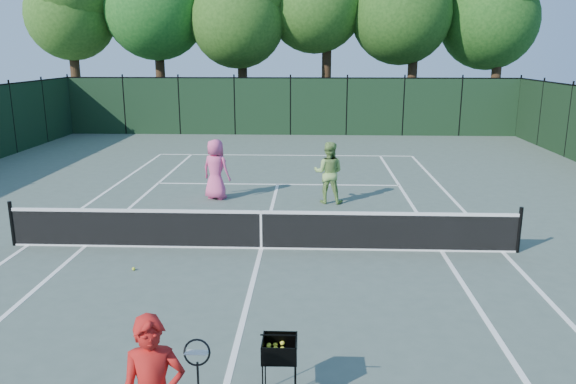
{
  "coord_description": "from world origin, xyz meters",
  "views": [
    {
      "loc": [
        1.12,
        -12.16,
        4.42
      ],
      "look_at": [
        0.57,
        1.0,
        1.1
      ],
      "focal_mm": 35.0,
      "sensor_mm": 36.0,
      "label": 1
    }
  ],
  "objects_px": {
    "player_green": "(329,173)",
    "ball_hopper": "(280,349)",
    "loose_ball_midcourt": "(134,269)",
    "player_pink": "(216,169)"
  },
  "relations": [
    {
      "from": "player_green",
      "to": "ball_hopper",
      "type": "distance_m",
      "value": 9.87
    },
    {
      "from": "player_green",
      "to": "ball_hopper",
      "type": "bearing_deg",
      "value": 93.7
    },
    {
      "from": "ball_hopper",
      "to": "loose_ball_midcourt",
      "type": "height_order",
      "value": "ball_hopper"
    },
    {
      "from": "player_green",
      "to": "loose_ball_midcourt",
      "type": "distance_m",
      "value": 7.0
    },
    {
      "from": "player_green",
      "to": "loose_ball_midcourt",
      "type": "bearing_deg",
      "value": 61.92
    },
    {
      "from": "player_pink",
      "to": "ball_hopper",
      "type": "xyz_separation_m",
      "value": [
        2.51,
        -10.14,
        -0.2
      ]
    },
    {
      "from": "player_green",
      "to": "ball_hopper",
      "type": "relative_size",
      "value": 2.15
    },
    {
      "from": "player_pink",
      "to": "loose_ball_midcourt",
      "type": "height_order",
      "value": "player_pink"
    },
    {
      "from": "player_green",
      "to": "loose_ball_midcourt",
      "type": "relative_size",
      "value": 27.03
    },
    {
      "from": "player_green",
      "to": "loose_ball_midcourt",
      "type": "height_order",
      "value": "player_green"
    }
  ]
}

